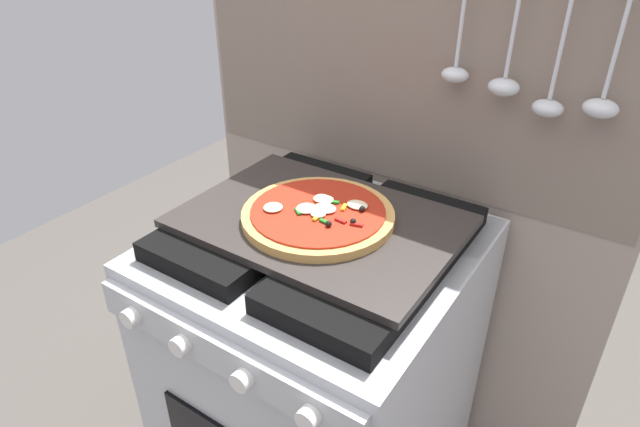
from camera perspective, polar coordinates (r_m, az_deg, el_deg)
kitchen_backsplash at (r=1.40m, az=7.75°, el=0.88°), size 1.10×0.09×1.55m
stove at (r=1.38m, az=-0.04°, el=-17.31°), size 0.60×0.64×0.90m
baking_tray at (r=1.08m, az=0.00°, el=-0.82°), size 0.54×0.38×0.02m
pizza_left at (r=1.07m, az=-0.21°, el=-0.09°), size 0.30×0.30×0.03m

